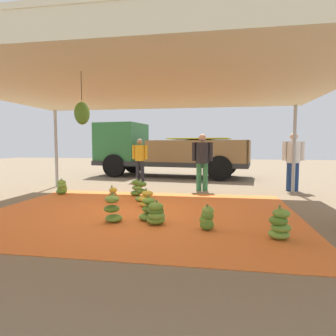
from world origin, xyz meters
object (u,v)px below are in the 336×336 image
object	(u,v)px
banana_bunch_3	(146,199)
banana_bunch_4	(62,187)
cargo_truck_main	(164,150)
banana_bunch_1	(207,219)
banana_bunch_2	(136,188)
worker_1	(293,157)
banana_bunch_0	(148,210)
banana_bunch_9	(280,225)
banana_bunch_7	(141,192)
banana_bunch_5	(112,196)
worker_0	(202,158)
worker_2	(140,157)
banana_bunch_8	(113,210)
banana_bunch_6	(156,214)

from	to	relation	value
banana_bunch_3	banana_bunch_4	size ratio (longest dim) A/B	1.01
banana_bunch_3	cargo_truck_main	xyz separation A→B (m)	(-0.79, 6.54, 1.00)
banana_bunch_1	banana_bunch_2	world-z (taller)	banana_bunch_2
worker_1	banana_bunch_2	bearing A→B (deg)	-159.93
banana_bunch_0	banana_bunch_9	xyz separation A→B (m)	(2.21, -0.75, 0.02)
banana_bunch_3	banana_bunch_7	world-z (taller)	banana_bunch_7
banana_bunch_5	worker_0	size ratio (longest dim) A/B	0.24
banana_bunch_3	banana_bunch_2	bearing A→B (deg)	114.47
worker_0	worker_2	world-z (taller)	worker_0
banana_bunch_8	worker_1	size ratio (longest dim) A/B	0.31
banana_bunch_6	banana_bunch_7	world-z (taller)	banana_bunch_7
banana_bunch_5	banana_bunch_6	xyz separation A→B (m)	(1.45, -1.73, 0.01)
banana_bunch_6	banana_bunch_7	size ratio (longest dim) A/B	0.80
worker_2	worker_1	bearing A→B (deg)	-15.08
banana_bunch_2	banana_bunch_9	distance (m)	4.54
banana_bunch_1	worker_0	distance (m)	4.31
banana_bunch_6	banana_bunch_4	bearing A→B (deg)	141.37
banana_bunch_3	cargo_truck_main	world-z (taller)	cargo_truck_main
banana_bunch_0	banana_bunch_8	bearing A→B (deg)	-157.34
banana_bunch_6	banana_bunch_9	bearing A→B (deg)	-13.69
banana_bunch_1	banana_bunch_5	distance (m)	3.04
banana_bunch_1	banana_bunch_7	size ratio (longest dim) A/B	0.78
banana_bunch_2	banana_bunch_4	size ratio (longest dim) A/B	1.08
banana_bunch_1	cargo_truck_main	world-z (taller)	cargo_truck_main
banana_bunch_8	banana_bunch_9	distance (m)	2.85
worker_0	cargo_truck_main	bearing A→B (deg)	116.13
banana_bunch_7	worker_1	bearing A→B (deg)	30.32
worker_0	banana_bunch_2	bearing A→B (deg)	-144.39
banana_bunch_8	banana_bunch_9	bearing A→B (deg)	-10.02
banana_bunch_7	cargo_truck_main	world-z (taller)	cargo_truck_main
banana_bunch_5	banana_bunch_7	world-z (taller)	banana_bunch_7
banana_bunch_2	cargo_truck_main	xyz separation A→B (m)	(-0.16, 5.15, 0.97)
banana_bunch_2	banana_bunch_8	xyz separation A→B (m)	(0.34, -2.78, 0.03)
banana_bunch_0	banana_bunch_3	xyz separation A→B (m)	(-0.31, 1.13, -0.02)
banana_bunch_5	cargo_truck_main	distance (m)	6.29
banana_bunch_3	cargo_truck_main	size ratio (longest dim) A/B	0.06
banana_bunch_4	banana_bunch_6	size ratio (longest dim) A/B	1.02
worker_1	worker_2	bearing A→B (deg)	164.92
banana_bunch_4	worker_0	distance (m)	4.23
worker_1	banana_bunch_1	bearing A→B (deg)	-117.87
worker_1	banana_bunch_5	bearing A→B (deg)	-150.65
banana_bunch_8	banana_bunch_5	bearing A→B (deg)	110.45
banana_bunch_3	banana_bunch_5	size ratio (longest dim) A/B	1.08
worker_0	banana_bunch_9	bearing A→B (deg)	-72.85
banana_bunch_9	worker_2	bearing A→B (deg)	121.44
banana_bunch_3	banana_bunch_7	bearing A→B (deg)	114.89
cargo_truck_main	worker_1	world-z (taller)	cargo_truck_main
banana_bunch_3	worker_1	size ratio (longest dim) A/B	0.26
banana_bunch_1	banana_bunch_8	world-z (taller)	banana_bunch_8
banana_bunch_5	worker_1	world-z (taller)	worker_1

